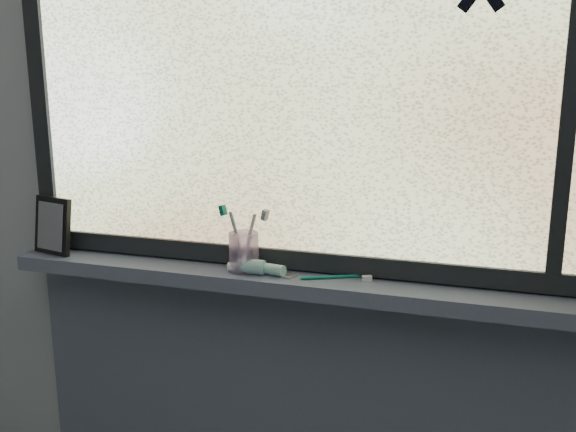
# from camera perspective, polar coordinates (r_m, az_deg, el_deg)

# --- Properties ---
(wall_back) EXTENTS (3.00, 0.01, 2.50)m
(wall_back) POSITION_cam_1_polar(r_m,az_deg,el_deg) (1.65, 1.81, 2.99)
(wall_back) COLOR #9EA3A8
(wall_back) RESTS_ON ground
(windowsill) EXTENTS (1.62, 0.14, 0.04)m
(windowsill) POSITION_cam_1_polar(r_m,az_deg,el_deg) (1.65, 1.04, -6.04)
(windowsill) COLOR #4F5569
(windowsill) RESTS_ON wall_back
(window_pane) EXTENTS (1.50, 0.01, 1.00)m
(window_pane) POSITION_cam_1_polar(r_m,az_deg,el_deg) (1.60, 1.66, 12.74)
(window_pane) COLOR silver
(window_pane) RESTS_ON wall_back
(frame_bottom) EXTENTS (1.60, 0.03, 0.05)m
(frame_bottom) POSITION_cam_1_polar(r_m,az_deg,el_deg) (1.67, 1.51, -3.91)
(frame_bottom) COLOR black
(frame_bottom) RESTS_ON windowsill
(frame_left) EXTENTS (0.05, 0.03, 1.10)m
(frame_left) POSITION_cam_1_polar(r_m,az_deg,el_deg) (1.96, -21.26, 11.95)
(frame_left) COLOR black
(frame_left) RESTS_ON wall_back
(frame_mullion) EXTENTS (0.03, 0.03, 1.00)m
(frame_mullion) POSITION_cam_1_polar(r_m,az_deg,el_deg) (1.55, 23.98, 11.63)
(frame_mullion) COLOR black
(frame_mullion) RESTS_ON wall_back
(vanity_mirror) EXTENTS (0.14, 0.09, 0.16)m
(vanity_mirror) POSITION_cam_1_polar(r_m,az_deg,el_deg) (1.94, -20.18, -0.80)
(vanity_mirror) COLOR black
(vanity_mirror) RESTS_ON windowsill
(toothpaste_tube) EXTENTS (0.22, 0.06, 0.04)m
(toothpaste_tube) POSITION_cam_1_polar(r_m,az_deg,el_deg) (1.65, -2.52, -4.58)
(toothpaste_tube) COLOR white
(toothpaste_tube) RESTS_ON windowsill
(toothbrush_cup) EXTENTS (0.10, 0.10, 0.10)m
(toothbrush_cup) POSITION_cam_1_polar(r_m,az_deg,el_deg) (1.67, -3.95, -3.19)
(toothbrush_cup) COLOR #DBAFE7
(toothbrush_cup) RESTS_ON windowsill
(toothbrush_lying) EXTENTS (0.18, 0.10, 0.01)m
(toothbrush_lying) POSITION_cam_1_polar(r_m,az_deg,el_deg) (1.62, 3.92, -5.36)
(toothbrush_lying) COLOR #0B6756
(toothbrush_lying) RESTS_ON windowsill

